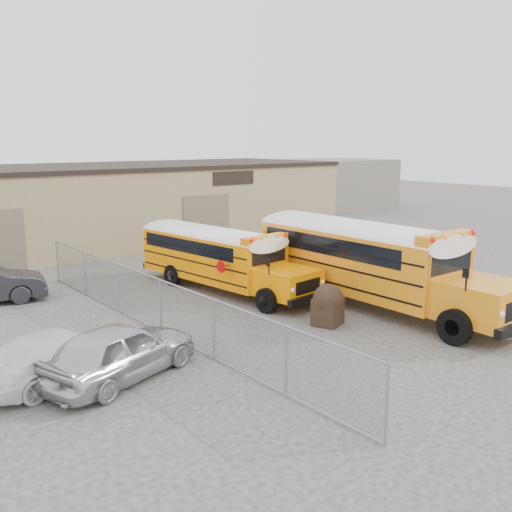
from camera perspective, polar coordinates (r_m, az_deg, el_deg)
ground at (r=20.28m, az=9.94°, el=-6.23°), size 120.00×120.00×0.00m
warehouse at (r=35.90m, az=-14.84°, el=5.13°), size 30.20×10.20×4.67m
chainlink_fence at (r=18.57m, az=-9.54°, el=-4.97°), size 0.07×18.07×1.81m
distant_building_right at (r=53.39m, az=7.49°, el=7.18°), size 10.00×8.00×4.40m
school_bus_left at (r=27.85m, az=-11.08°, el=1.76°), size 3.09×9.11×2.62m
school_bus_right at (r=26.39m, az=0.34°, el=2.19°), size 3.01×10.97×3.20m
tarp_bundle at (r=19.33m, az=7.21°, el=-4.80°), size 1.17×1.12×1.41m
car_silver at (r=15.35m, az=-13.43°, el=-9.23°), size 4.81×3.10×1.52m
car_white at (r=15.80m, az=-18.74°, el=-9.33°), size 4.84×2.75×1.32m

